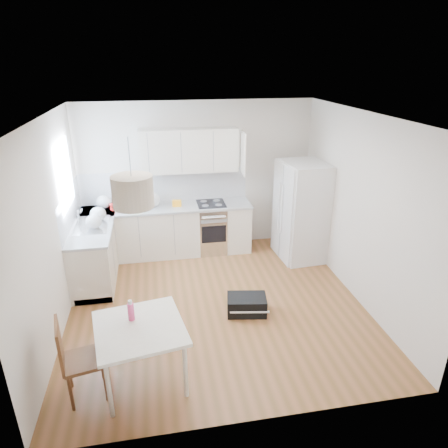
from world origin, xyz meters
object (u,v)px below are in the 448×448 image
object	(u,v)px
dining_chair	(84,358)
refrigerator	(302,211)
dining_table	(140,333)
gym_bag	(247,305)

from	to	relation	value
dining_chair	refrigerator	bearing A→B (deg)	26.46
dining_table	gym_bag	size ratio (longest dim) A/B	1.95
refrigerator	dining_chair	xyz separation A→B (m)	(-3.37, -2.70, -0.39)
dining_table	dining_chair	bearing A→B (deg)	179.27
dining_table	dining_chair	xyz separation A→B (m)	(-0.58, -0.09, -0.17)
refrigerator	dining_table	world-z (taller)	refrigerator
refrigerator	dining_chair	world-z (taller)	refrigerator
refrigerator	gym_bag	world-z (taller)	refrigerator
refrigerator	dining_table	size ratio (longest dim) A/B	1.64
dining_table	gym_bag	distance (m)	1.85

